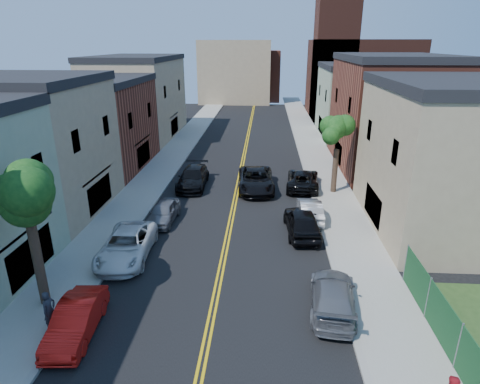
% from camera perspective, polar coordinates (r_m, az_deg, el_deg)
% --- Properties ---
extents(sidewalk_left, '(3.20, 100.00, 0.15)m').
position_cam_1_polar(sidewalk_left, '(44.14, -9.85, 4.96)').
color(sidewalk_left, gray).
rests_on(sidewalk_left, ground).
extents(sidewalk_right, '(3.20, 100.00, 0.15)m').
position_cam_1_polar(sidewalk_right, '(43.34, 11.01, 4.59)').
color(sidewalk_right, gray).
rests_on(sidewalk_right, ground).
extents(curb_left, '(0.30, 100.00, 0.15)m').
position_cam_1_polar(curb_left, '(43.77, -7.61, 4.95)').
color(curb_left, gray).
rests_on(curb_left, ground).
extents(curb_right, '(0.30, 100.00, 0.15)m').
position_cam_1_polar(curb_right, '(43.14, 8.70, 4.66)').
color(curb_right, gray).
rests_on(curb_right, ground).
extents(bldg_left_tan_near, '(9.00, 10.00, 9.00)m').
position_cam_1_polar(bldg_left_tan_near, '(31.78, -27.35, 5.17)').
color(bldg_left_tan_near, '#998466').
rests_on(bldg_left_tan_near, ground).
extents(bldg_left_brick, '(9.00, 12.00, 8.00)m').
position_cam_1_polar(bldg_left_brick, '(41.46, -19.76, 8.64)').
color(bldg_left_brick, brown).
rests_on(bldg_left_brick, ground).
extents(bldg_left_tan_far, '(9.00, 16.00, 9.50)m').
position_cam_1_polar(bldg_left_tan_far, '(54.32, -14.18, 12.56)').
color(bldg_left_tan_far, '#998466').
rests_on(bldg_left_tan_far, ground).
extents(bldg_right_tan, '(9.00, 12.00, 9.00)m').
position_cam_1_polar(bldg_right_tan, '(28.88, 27.58, 3.79)').
color(bldg_right_tan, '#998466').
rests_on(bldg_right_tan, ground).
extents(bldg_right_brick, '(9.00, 14.00, 10.00)m').
position_cam_1_polar(bldg_right_brick, '(41.64, 20.28, 10.03)').
color(bldg_right_brick, brown).
rests_on(bldg_right_brick, ground).
extents(bldg_right_palegrn, '(9.00, 12.00, 8.50)m').
position_cam_1_polar(bldg_right_palegrn, '(55.16, 16.23, 11.96)').
color(bldg_right_palegrn, gray).
rests_on(bldg_right_palegrn, ground).
extents(church, '(16.20, 14.20, 22.60)m').
position_cam_1_polar(church, '(70.03, 15.83, 16.11)').
color(church, '#4C2319').
rests_on(church, ground).
extents(backdrop_left, '(14.00, 8.00, 12.00)m').
position_cam_1_polar(backdrop_left, '(83.80, -0.72, 16.58)').
color(backdrop_left, '#998466').
rests_on(backdrop_left, ground).
extents(backdrop_center, '(10.00, 8.00, 10.00)m').
position_cam_1_polar(backdrop_center, '(87.66, 2.20, 16.08)').
color(backdrop_center, brown).
rests_on(backdrop_center, ground).
extents(fence_right, '(0.04, 15.00, 1.90)m').
position_cam_1_polar(fence_right, '(16.80, 30.61, -21.77)').
color(fence_right, '#143F1E').
rests_on(fence_right, sidewalk_right).
extents(tree_left_mid, '(5.20, 5.20, 9.29)m').
position_cam_1_polar(tree_left_mid, '(19.09, -28.57, 2.57)').
color(tree_left_mid, '#312318').
rests_on(tree_left_mid, sidewalk_left).
extents(tree_right_far, '(4.40, 4.40, 8.03)m').
position_cam_1_polar(tree_right_far, '(32.44, 13.82, 9.42)').
color(tree_right_far, '#312318').
rests_on(tree_right_far, sidewalk_right).
extents(red_sedan, '(1.83, 4.44, 1.43)m').
position_cam_1_polar(red_sedan, '(18.98, -22.15, -16.41)').
color(red_sedan, red).
rests_on(red_sedan, ground).
extents(white_pickup, '(2.88, 5.76, 1.57)m').
position_cam_1_polar(white_pickup, '(24.01, -15.73, -7.25)').
color(white_pickup, silver).
rests_on(white_pickup, ground).
extents(grey_car_left, '(1.82, 4.16, 1.39)m').
position_cam_1_polar(grey_car_left, '(28.13, -10.75, -2.81)').
color(grey_car_left, slate).
rests_on(grey_car_left, ground).
extents(black_car_left, '(2.36, 5.66, 1.63)m').
position_cam_1_polar(black_car_left, '(34.52, -6.66, 2.04)').
color(black_car_left, black).
rests_on(black_car_left, ground).
extents(grey_car_right, '(2.61, 5.17, 1.44)m').
position_cam_1_polar(grey_car_right, '(19.56, 12.99, -14.07)').
color(grey_car_right, slate).
rests_on(grey_car_right, ground).
extents(black_car_right, '(2.32, 5.09, 1.69)m').
position_cam_1_polar(black_car_right, '(26.16, 8.76, -4.17)').
color(black_car_right, black).
rests_on(black_car_right, ground).
extents(silver_car_right, '(1.56, 4.30, 1.41)m').
position_cam_1_polar(silver_car_right, '(28.40, 9.85, -2.50)').
color(silver_car_right, '#A6A8AE').
rests_on(silver_car_right, ground).
extents(dark_car_right_far, '(3.07, 5.77, 1.54)m').
position_cam_1_polar(dark_car_right_far, '(34.42, 8.86, 1.80)').
color(dark_car_right_far, black).
rests_on(dark_car_right_far, ground).
extents(black_suv_lane, '(3.20, 6.37, 1.73)m').
position_cam_1_polar(black_suv_lane, '(33.61, 2.27, 1.74)').
color(black_suv_lane, black).
rests_on(black_suv_lane, ground).
extents(pedestrian_left, '(0.60, 0.73, 1.74)m').
position_cam_1_polar(pedestrian_left, '(19.46, -25.35, -14.86)').
color(pedestrian_left, '#26262D').
rests_on(pedestrian_left, sidewalk_left).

